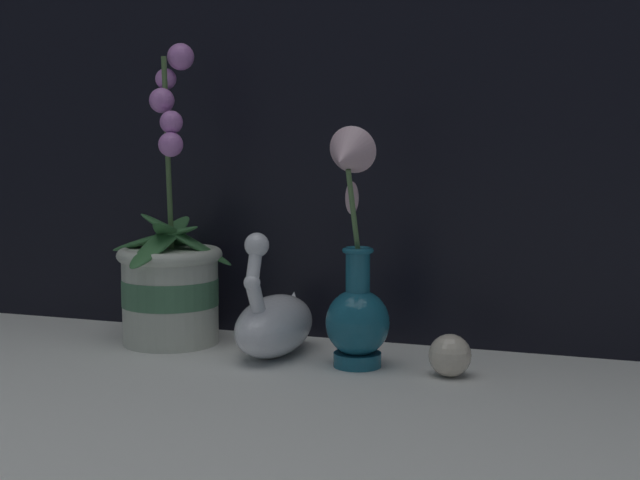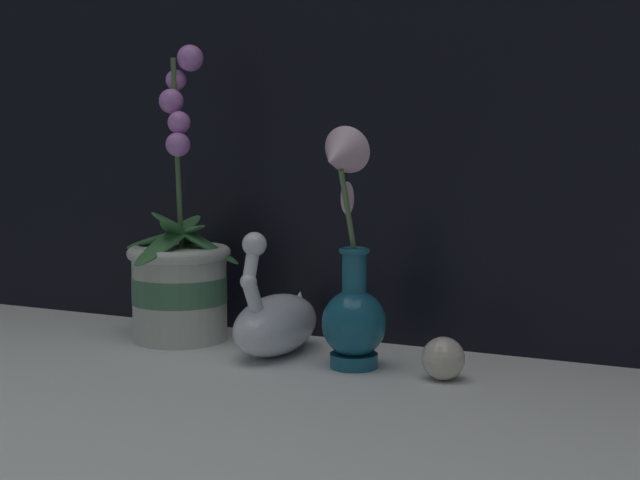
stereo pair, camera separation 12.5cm
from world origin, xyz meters
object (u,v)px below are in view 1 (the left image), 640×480
Objects in this scene: swan_figurine at (275,322)px; blue_vase at (355,285)px; orchid_potted_plant at (170,278)px; glass_sphere at (450,355)px.

blue_vase is (0.13, -0.03, 0.07)m from swan_figurine.
orchid_potted_plant is 1.38× the size of blue_vase.
orchid_potted_plant reaches higher than swan_figurine.
glass_sphere is at bearing 0.45° from blue_vase.
orchid_potted_plant is 0.45m from glass_sphere.
orchid_potted_plant is 0.19m from swan_figurine.
blue_vase is (0.31, -0.06, 0.01)m from orchid_potted_plant.
orchid_potted_plant is 2.29× the size of swan_figurine.
orchid_potted_plant is 0.31m from blue_vase.
glass_sphere is (0.26, -0.03, -0.02)m from swan_figurine.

